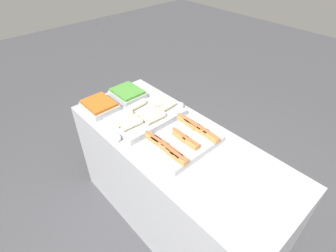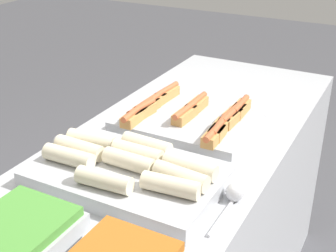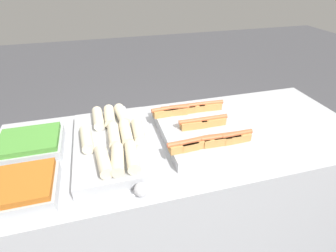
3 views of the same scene
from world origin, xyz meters
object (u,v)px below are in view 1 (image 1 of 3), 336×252
Objects in this scene: tray_side_back at (128,94)px; serving_spoon_near at (117,138)px; tray_hotdogs at (183,141)px; tray_wraps at (146,115)px; serving_spoon_far at (180,105)px; tray_side_front at (99,106)px.

tray_side_back is 0.58m from serving_spoon_near.
tray_wraps reaches higher than tray_hotdogs.
serving_spoon_far is at bearing 79.58° from tray_wraps.
tray_side_front is at bearing -90.00° from tray_side_back.
tray_side_back is (-0.77, 0.08, -0.00)m from tray_hotdogs.
serving_spoon_near is 0.62m from serving_spoon_far.
tray_wraps is at bearing 28.43° from tray_side_front.
tray_wraps is 0.38m from tray_side_back.
serving_spoon_far is at bearing 89.65° from serving_spoon_near.
tray_side_front is 1.25× the size of serving_spoon_far.
tray_side_front is (-0.37, -0.20, -0.00)m from tray_wraps.
tray_hotdogs is 1.74× the size of tray_side_back.
tray_side_front is 0.67m from serving_spoon_far.
serving_spoon_near is (-0.35, -0.31, -0.01)m from tray_hotdogs.
serving_spoon_near is at bearing -80.21° from tray_wraps.
tray_side_back is at bearing 136.98° from serving_spoon_near.
tray_side_front is 1.31× the size of serving_spoon_near.
tray_wraps is 0.32m from serving_spoon_far.
tray_wraps is 0.32m from serving_spoon_near.
tray_side_back is (0.00, 0.28, 0.00)m from tray_side_front.
serving_spoon_far is (0.43, 0.51, -0.01)m from tray_side_front.
tray_side_back is at bearing 90.00° from tray_side_front.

